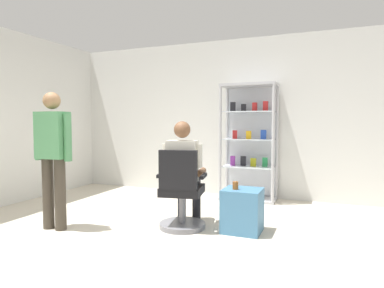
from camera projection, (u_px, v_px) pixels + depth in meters
ground_plane at (144, 256)px, 3.22m from camera, size 7.20×7.20×0.00m
back_wall at (230, 118)px, 5.91m from camera, size 6.00×0.10×2.70m
display_cabinet_main at (249, 141)px, 5.57m from camera, size 0.90×0.45×1.90m
office_chair at (181, 196)px, 4.01m from camera, size 0.61×0.57×0.96m
seated_shopkeeper at (184, 168)px, 4.15m from camera, size 0.54×0.61×1.29m
storage_crate at (242, 210)px, 3.92m from camera, size 0.44×0.41×0.50m
tea_glass at (235, 185)px, 3.89m from camera, size 0.07×0.07×0.09m
standing_customer at (53, 151)px, 3.98m from camera, size 0.52×0.24×1.63m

